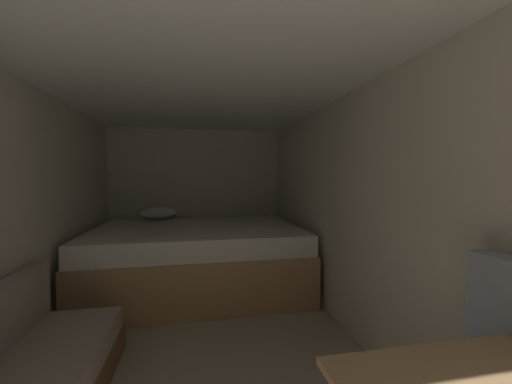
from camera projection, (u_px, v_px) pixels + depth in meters
The scene contains 5 objects.
ground_plane at pixel (201, 362), 2.12m from camera, with size 6.80×6.80×0.00m, color #A39984.
wall_back at pixel (197, 198), 4.44m from camera, with size 2.53×0.05×2.00m, color beige.
wall_right at pixel (364, 217), 2.31m from camera, with size 0.05×4.80×2.00m, color beige.
ceiling_slab at pixel (198, 70), 2.02m from camera, with size 2.53×4.80×0.05m, color white.
bed at pixel (198, 257), 3.55m from camera, with size 2.31×1.74×0.90m.
Camera 1 is at (-0.03, -0.26, 1.30)m, focal length 21.19 mm.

